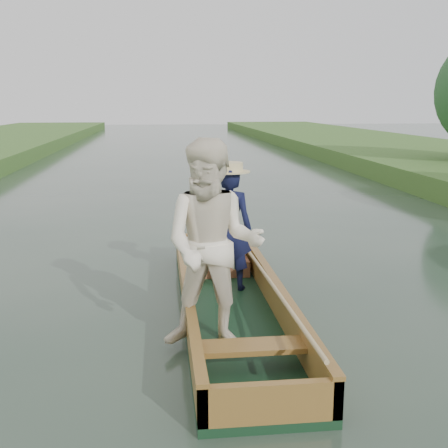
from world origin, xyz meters
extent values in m
plane|color=#283D30|center=(0.00, 0.00, 0.00)|extent=(120.00, 120.00, 0.00)
cube|color=black|center=(0.00, 0.00, 0.04)|extent=(1.10, 5.00, 0.08)
cube|color=olive|center=(-0.51, 0.00, 0.24)|extent=(0.08, 5.00, 0.32)
cube|color=olive|center=(0.51, 0.00, 0.24)|extent=(0.08, 5.00, 0.32)
cube|color=olive|center=(0.00, 2.46, 0.24)|extent=(1.10, 0.08, 0.32)
cube|color=olive|center=(0.00, -2.46, 0.24)|extent=(1.10, 0.08, 0.32)
cube|color=olive|center=(-0.51, 0.00, 0.42)|extent=(0.10, 5.00, 0.04)
cube|color=olive|center=(0.51, 0.00, 0.42)|extent=(0.10, 5.00, 0.04)
cube|color=olive|center=(0.00, 1.90, 0.30)|extent=(0.94, 0.30, 0.05)
cube|color=olive|center=(0.00, -1.60, 0.30)|extent=(0.94, 0.30, 0.05)
imported|color=#101334|center=(0.08, 0.68, 0.88)|extent=(0.67, 0.55, 1.59)
cylinder|color=beige|center=(0.08, 0.68, 1.63)|extent=(0.52, 0.52, 0.12)
imported|color=white|center=(-0.30, -1.06, 1.10)|extent=(1.13, 0.97, 2.04)
cube|color=maroon|center=(-0.01, 1.54, 0.19)|extent=(0.85, 0.90, 0.22)
sphere|color=tan|center=(0.29, 1.44, 0.42)|extent=(0.22, 0.22, 0.22)
sphere|color=tan|center=(0.29, 1.43, 0.58)|extent=(0.16, 0.16, 0.16)
sphere|color=tan|center=(0.24, 1.43, 0.65)|extent=(0.06, 0.06, 0.06)
sphere|color=tan|center=(0.35, 1.43, 0.65)|extent=(0.06, 0.06, 0.06)
sphere|color=tan|center=(0.29, 1.37, 0.56)|extent=(0.06, 0.06, 0.06)
sphere|color=tan|center=(0.20, 1.42, 0.45)|extent=(0.08, 0.08, 0.08)
sphere|color=tan|center=(0.39, 1.42, 0.45)|extent=(0.08, 0.08, 0.08)
sphere|color=tan|center=(0.24, 1.41, 0.33)|extent=(0.09, 0.09, 0.09)
sphere|color=tan|center=(0.35, 1.41, 0.33)|extent=(0.09, 0.09, 0.09)
cylinder|color=silver|center=(-0.24, 1.90, 0.33)|extent=(0.07, 0.07, 0.01)
cylinder|color=silver|center=(-0.24, 1.90, 0.37)|extent=(0.01, 0.01, 0.08)
ellipsoid|color=silver|center=(-0.24, 1.90, 0.43)|extent=(0.09, 0.09, 0.05)
cylinder|color=tan|center=(0.43, -0.53, 0.46)|extent=(0.04, 3.80, 0.18)
camera|label=1|loc=(-0.78, -6.20, 2.43)|focal=45.00mm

